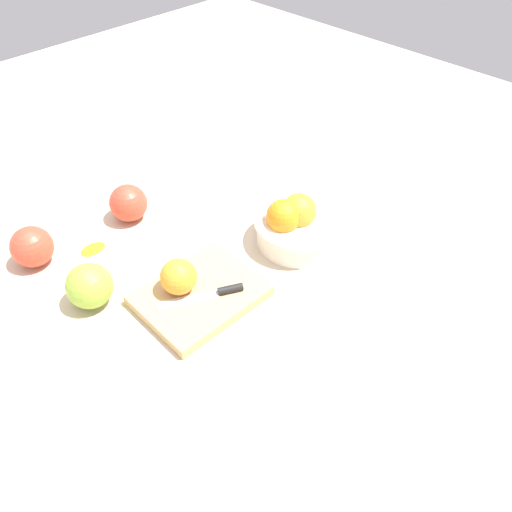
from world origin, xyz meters
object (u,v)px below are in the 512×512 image
at_px(cutting_board, 200,295).
at_px(knife, 212,294).
at_px(apple_front_right_2, 89,286).
at_px(bowl, 296,225).
at_px(orange_on_board, 179,277).
at_px(apple_front_right, 32,247).
at_px(apple_front_center, 128,203).

height_order(cutting_board, knife, knife).
bearing_deg(apple_front_right_2, knife, 133.62).
height_order(bowl, apple_front_right_2, bowl).
bearing_deg(bowl, apple_front_right_2, -21.04).
height_order(bowl, knife, bowl).
distance_m(cutting_board, knife, 0.03).
bearing_deg(orange_on_board, cutting_board, 128.35).
bearing_deg(apple_front_right_2, apple_front_right, -82.93).
xyz_separation_m(cutting_board, orange_on_board, (0.02, -0.03, 0.04)).
bearing_deg(orange_on_board, bowl, 170.75).
relative_size(knife, apple_front_right, 1.80).
relative_size(cutting_board, apple_front_right_2, 2.57).
bearing_deg(knife, apple_front_right_2, -46.38).
distance_m(apple_front_center, apple_front_right_2, 0.24).
relative_size(cutting_board, knife, 1.46).
height_order(orange_on_board, apple_front_right_2, orange_on_board).
bearing_deg(apple_front_right_2, bowl, 158.96).
relative_size(knife, apple_front_center, 1.82).
relative_size(cutting_board, apple_front_center, 2.66).
bearing_deg(apple_front_right_2, cutting_board, 136.76).
height_order(bowl, orange_on_board, bowl).
bearing_deg(apple_front_center, apple_front_right_2, 39.24).
xyz_separation_m(orange_on_board, apple_front_center, (-0.07, -0.26, -0.01)).
relative_size(bowl, apple_front_right_2, 2.12).
relative_size(orange_on_board, knife, 0.45).
bearing_deg(apple_front_center, apple_front_right, -4.19).
bearing_deg(bowl, cutting_board, -3.68).
distance_m(orange_on_board, knife, 0.07).
height_order(orange_on_board, apple_front_center, orange_on_board).
xyz_separation_m(orange_on_board, apple_front_right, (0.14, -0.27, -0.01)).
xyz_separation_m(bowl, orange_on_board, (0.26, -0.04, 0.01)).
bearing_deg(bowl, orange_on_board, -9.25).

